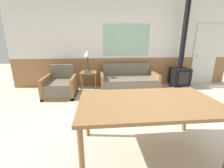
# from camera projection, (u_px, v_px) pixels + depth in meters

# --- Properties ---
(ground_plane) EXTENTS (16.00, 16.00, 0.00)m
(ground_plane) POSITION_uv_depth(u_px,v_px,m) (150.00, 126.00, 2.68)
(ground_plane) COLOR beige
(wall_back) EXTENTS (7.20, 0.09, 2.70)m
(wall_back) POSITION_uv_depth(u_px,v_px,m) (126.00, 44.00, 4.81)
(wall_back) COLOR #996B42
(wall_back) RESTS_ON ground_plane
(couch) EXTENTS (1.70, 0.89, 0.77)m
(couch) POSITION_uv_depth(u_px,v_px,m) (128.00, 82.00, 4.62)
(couch) COLOR olive
(couch) RESTS_ON ground_plane
(armchair) EXTENTS (0.83, 0.87, 0.80)m
(armchair) POSITION_uv_depth(u_px,v_px,m) (61.00, 87.00, 4.13)
(armchair) COLOR olive
(armchair) RESTS_ON ground_plane
(side_table) EXTENTS (0.46, 0.46, 0.59)m
(side_table) POSITION_uv_depth(u_px,v_px,m) (89.00, 76.00, 4.44)
(side_table) COLOR olive
(side_table) RESTS_ON ground_plane
(table_lamp) EXTENTS (0.23, 0.23, 0.62)m
(table_lamp) POSITION_uv_depth(u_px,v_px,m) (88.00, 54.00, 4.35)
(table_lamp) COLOR black
(table_lamp) RESTS_ON side_table
(book_stack) EXTENTS (0.23, 0.17, 0.05)m
(book_stack) POSITION_uv_depth(u_px,v_px,m) (87.00, 72.00, 4.32)
(book_stack) COLOR gold
(book_stack) RESTS_ON side_table
(dining_table) EXTENTS (1.74, 0.99, 0.75)m
(dining_table) POSITION_uv_depth(u_px,v_px,m) (148.00, 106.00, 1.90)
(dining_table) COLOR olive
(dining_table) RESTS_ON ground_plane
(wood_stove) EXTENTS (0.53, 0.48, 2.58)m
(wood_stove) POSITION_uv_depth(u_px,v_px,m) (181.00, 67.00, 4.73)
(wood_stove) COLOR black
(wood_stove) RESTS_ON ground_plane
(entry_door) EXTENTS (0.85, 0.09, 1.99)m
(entry_door) POSITION_uv_depth(u_px,v_px,m) (205.00, 55.00, 5.10)
(entry_door) COLOR silver
(entry_door) RESTS_ON ground_plane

